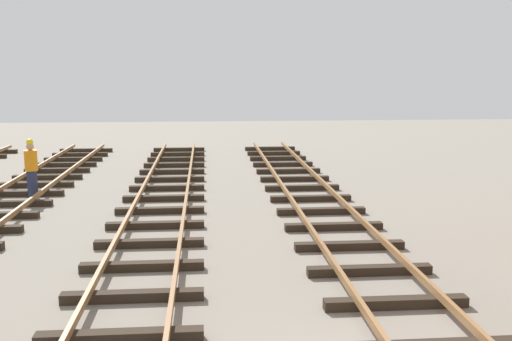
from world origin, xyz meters
name	(u,v)px	position (x,y,z in m)	size (l,w,h in m)	color
track_worker_distant	(31,168)	(-7.69, 13.00, 0.93)	(0.40, 0.40, 1.87)	#262D4C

